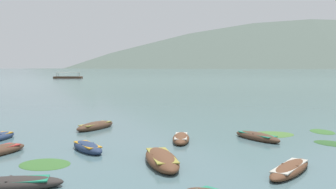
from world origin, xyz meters
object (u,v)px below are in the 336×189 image
Objects in this scene: rowboat_8 at (162,159)px; ferry_0 at (68,77)px; rowboat_1 at (88,147)px; rowboat_5 at (257,137)px; rowboat_4 at (95,126)px; rowboat_2 at (181,138)px; rowboat_6 at (290,169)px; rowboat_3 at (9,184)px.

ferry_0 is at bearing 108.57° from rowboat_8.
rowboat_1 reaches higher than rowboat_5.
rowboat_2 is at bearing -35.73° from rowboat_4.
rowboat_2 reaches higher than rowboat_6.
rowboat_1 is at bearing 147.26° from rowboat_8.
rowboat_5 is at bearing 9.44° from rowboat_2.
rowboat_5 is at bearing 89.68° from rowboat_6.
rowboat_2 is at bearing -170.56° from rowboat_5.
rowboat_4 is 1.11× the size of rowboat_5.
rowboat_4 is at bearing 118.32° from rowboat_8.
rowboat_3 reaches higher than rowboat_6.
rowboat_1 is 133.33m from ferry_0.
rowboat_1 is 6.61m from rowboat_3.
rowboat_6 is (10.87, -11.18, -0.04)m from rowboat_4.
rowboat_6 is at bearing -21.90° from rowboat_1.
rowboat_8 is (5.41, 3.83, 0.04)m from rowboat_3.
ferry_0 is (-43.65, 129.97, 0.23)m from rowboat_8.
rowboat_4 is at bearing 99.75° from rowboat_1.
rowboat_4 reaches higher than rowboat_1.
rowboat_6 is at bearing -69.46° from ferry_0.
rowboat_1 is 0.92× the size of rowboat_2.
rowboat_4 is (-1.26, 7.31, 0.02)m from rowboat_1.
rowboat_8 reaches higher than rowboat_2.
rowboat_4 reaches higher than rowboat_3.
rowboat_4 reaches higher than rowboat_5.
rowboat_6 is (9.61, -3.86, -0.03)m from rowboat_1.
rowboat_6 is 0.84× the size of rowboat_8.
rowboat_6 is 140.10m from ferry_0.
rowboat_6 is (10.91, 2.61, -0.02)m from rowboat_3.
rowboat_2 is 0.83× the size of rowboat_3.
rowboat_4 is 125.97m from ferry_0.
ferry_0 is (-39.54, 127.33, 0.27)m from rowboat_1.
rowboat_3 is at bearing -74.05° from ferry_0.
rowboat_4 is 15.59m from rowboat_6.
rowboat_5 reaches higher than rowboat_3.
rowboat_1 reaches higher than rowboat_3.
rowboat_6 is at bearing 13.47° from rowboat_3.
ferry_0 is at bearing 111.69° from rowboat_5.
rowboat_3 is at bearing -137.33° from rowboat_5.
rowboat_3 is 1.01× the size of rowboat_4.
ferry_0 is at bearing 105.95° from rowboat_3.
rowboat_1 is at bearing -159.46° from rowboat_5.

